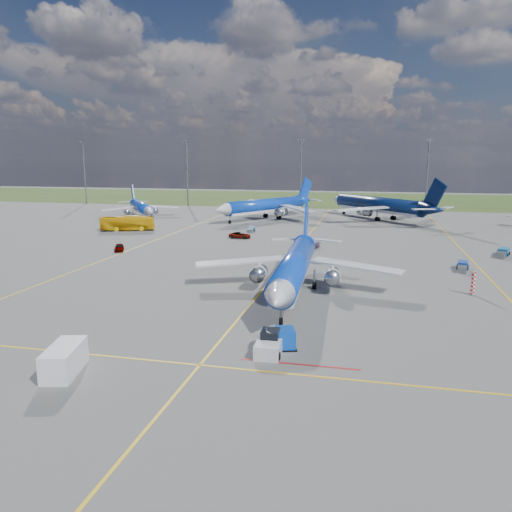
% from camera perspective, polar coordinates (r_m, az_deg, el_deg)
% --- Properties ---
extents(ground, '(400.00, 400.00, 0.00)m').
position_cam_1_polar(ground, '(60.49, -0.14, -4.96)').
color(ground, '#565654').
rests_on(ground, ground).
extents(grass_strip, '(400.00, 80.00, 0.01)m').
position_cam_1_polar(grass_strip, '(207.67, 9.38, 6.42)').
color(grass_strip, '#2D4719').
rests_on(grass_strip, ground).
extents(taxiway_lines, '(60.25, 160.00, 0.02)m').
position_cam_1_polar(taxiway_lines, '(86.92, 4.13, 0.01)').
color(taxiway_lines, yellow).
rests_on(taxiway_lines, ground).
extents(floodlight_masts, '(202.20, 0.50, 22.70)m').
position_cam_1_polar(floodlight_masts, '(166.65, 12.07, 9.50)').
color(floodlight_masts, slate).
rests_on(floodlight_masts, ground).
extents(warning_post, '(0.50, 0.50, 3.00)m').
position_cam_1_polar(warning_post, '(67.58, 23.57, -2.87)').
color(warning_post, red).
rests_on(warning_post, ground).
extents(bg_jet_nw, '(38.50, 40.27, 8.39)m').
position_cam_1_polar(bg_jet_nw, '(145.54, -12.95, 4.28)').
color(bg_jet_nw, '#0D3DC2').
rests_on(bg_jet_nw, ground).
extents(bg_jet_nnw, '(47.69, 51.11, 10.72)m').
position_cam_1_polar(bg_jet_nnw, '(138.68, 1.10, 4.24)').
color(bg_jet_nnw, '#0D3DC2').
rests_on(bg_jet_nnw, ground).
extents(bg_jet_n, '(55.37, 56.33, 11.76)m').
position_cam_1_polar(bg_jet_n, '(141.90, 13.74, 4.08)').
color(bg_jet_n, '#071842').
rests_on(bg_jet_n, ground).
extents(main_airliner, '(30.66, 39.30, 9.96)m').
position_cam_1_polar(main_airliner, '(63.55, 4.38, -4.20)').
color(main_airliner, '#0D3DC2').
rests_on(main_airliner, ground).
extents(pushback_tug, '(2.29, 5.77, 1.94)m').
position_cam_1_polar(pushback_tug, '(44.32, 1.57, -10.05)').
color(pushback_tug, silver).
rests_on(pushback_tug, ground).
extents(uld_container, '(2.32, 2.60, 1.74)m').
position_cam_1_polar(uld_container, '(45.55, 3.29, -9.35)').
color(uld_container, blue).
rests_on(uld_container, ground).
extents(service_van, '(3.37, 5.45, 2.23)m').
position_cam_1_polar(service_van, '(43.10, -21.07, -10.99)').
color(service_van, white).
rests_on(service_van, ground).
extents(apron_bus, '(12.62, 7.08, 3.45)m').
position_cam_1_polar(apron_bus, '(120.61, -14.48, 3.66)').
color(apron_bus, yellow).
rests_on(apron_bus, ground).
extents(service_car_a, '(3.15, 4.27, 1.35)m').
position_cam_1_polar(service_car_a, '(94.42, -15.38, 0.95)').
color(service_car_a, '#999999').
rests_on(service_car_a, ground).
extents(service_car_b, '(4.77, 2.41, 1.29)m').
position_cam_1_polar(service_car_b, '(105.70, -1.84, 2.39)').
color(service_car_b, '#999999').
rests_on(service_car_b, ground).
extents(service_car_c, '(4.08, 3.57, 1.13)m').
position_cam_1_polar(service_car_c, '(94.21, 6.15, 1.20)').
color(service_car_c, '#999999').
rests_on(service_car_c, ground).
extents(baggage_tug_w, '(2.25, 5.27, 1.15)m').
position_cam_1_polar(baggage_tug_w, '(82.08, 22.53, -1.12)').
color(baggage_tug_w, '#1A3C9C').
rests_on(baggage_tug_w, ground).
extents(baggage_tug_c, '(1.68, 4.51, 0.99)m').
position_cam_1_polar(baggage_tug_c, '(115.42, -0.54, 3.05)').
color(baggage_tug_c, '#185D93').
rests_on(baggage_tug_c, ground).
extents(baggage_tug_e, '(3.40, 5.69, 1.24)m').
position_cam_1_polar(baggage_tug_e, '(96.40, 26.35, 0.32)').
color(baggage_tug_e, '#186095').
rests_on(baggage_tug_e, ground).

